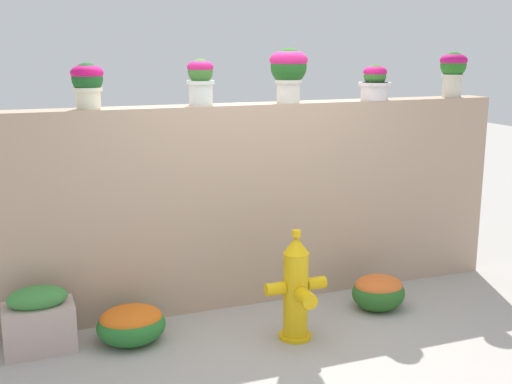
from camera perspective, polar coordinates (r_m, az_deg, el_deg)
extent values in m
plane|color=#A39E97|center=(5.28, 2.78, -12.93)|extent=(24.00, 24.00, 0.00)
cube|color=tan|center=(5.81, -0.94, -1.09)|extent=(5.02, 0.30, 1.80)
cylinder|color=beige|center=(5.36, -14.54, 8.00)|extent=(0.19, 0.19, 0.17)
cylinder|color=beige|center=(5.36, -14.58, 8.74)|extent=(0.23, 0.23, 0.03)
sphere|color=#1A5321|center=(5.35, -14.63, 9.65)|extent=(0.25, 0.25, 0.25)
ellipsoid|color=#CC1264|center=(5.35, -14.66, 10.11)|extent=(0.26, 0.26, 0.14)
cylinder|color=silver|center=(5.56, -4.89, 8.69)|extent=(0.20, 0.20, 0.20)
cylinder|color=silver|center=(5.55, -4.90, 9.59)|extent=(0.24, 0.24, 0.03)
sphere|color=#386D2A|center=(5.55, -4.92, 10.53)|extent=(0.21, 0.21, 0.21)
ellipsoid|color=#CA1A68|center=(5.55, -4.93, 10.91)|extent=(0.22, 0.22, 0.12)
cylinder|color=beige|center=(5.77, 2.86, 8.85)|extent=(0.20, 0.20, 0.20)
cylinder|color=beige|center=(5.77, 2.87, 9.70)|extent=(0.24, 0.24, 0.03)
sphere|color=#1E541C|center=(5.76, 2.88, 10.98)|extent=(0.32, 0.32, 0.32)
ellipsoid|color=#CA1E68|center=(5.76, 2.89, 11.53)|extent=(0.33, 0.33, 0.18)
cylinder|color=silver|center=(6.18, 10.38, 8.73)|extent=(0.25, 0.25, 0.16)
cylinder|color=silver|center=(6.18, 10.40, 9.34)|extent=(0.30, 0.30, 0.03)
sphere|color=#316726|center=(6.18, 10.43, 10.03)|extent=(0.21, 0.21, 0.21)
ellipsoid|color=#CB1666|center=(6.18, 10.44, 10.37)|extent=(0.22, 0.22, 0.11)
cylinder|color=beige|center=(6.71, 16.87, 8.94)|extent=(0.18, 0.18, 0.22)
cylinder|color=beige|center=(6.71, 16.92, 9.75)|extent=(0.21, 0.21, 0.03)
sphere|color=#266D20|center=(6.71, 16.98, 10.65)|extent=(0.25, 0.25, 0.25)
ellipsoid|color=#C1146C|center=(6.71, 17.00, 11.03)|extent=(0.26, 0.26, 0.14)
cylinder|color=gold|center=(5.33, 3.46, -12.50)|extent=(0.27, 0.27, 0.03)
cylinder|color=gold|center=(5.20, 3.51, -9.11)|extent=(0.20, 0.20, 0.71)
cone|color=#E7AF0E|center=(5.06, 3.57, -4.66)|extent=(0.21, 0.21, 0.14)
cylinder|color=#E7AF0E|center=(5.03, 3.58, -3.65)|extent=(0.07, 0.07, 0.05)
cylinder|color=#E7AF0E|center=(5.10, 1.69, -8.51)|extent=(0.16, 0.10, 0.10)
cylinder|color=#E7AF0E|center=(5.24, 5.29, -7.98)|extent=(0.16, 0.10, 0.10)
cylinder|color=#E7AF0E|center=(5.03, 4.40, -9.31)|extent=(0.12, 0.17, 0.12)
ellipsoid|color=#28722D|center=(5.29, -10.92, -11.48)|extent=(0.54, 0.49, 0.30)
ellipsoid|color=orange|center=(5.27, -10.95, -10.80)|extent=(0.49, 0.43, 0.17)
ellipsoid|color=#2B6424|center=(5.92, 10.72, -8.73)|extent=(0.48, 0.43, 0.32)
ellipsoid|color=orange|center=(5.90, 10.75, -8.09)|extent=(0.43, 0.38, 0.17)
cube|color=#BCA198|center=(5.31, -18.51, -11.28)|extent=(0.53, 0.32, 0.37)
ellipsoid|color=#3B823A|center=(5.22, -18.70, -8.81)|extent=(0.45, 0.27, 0.18)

